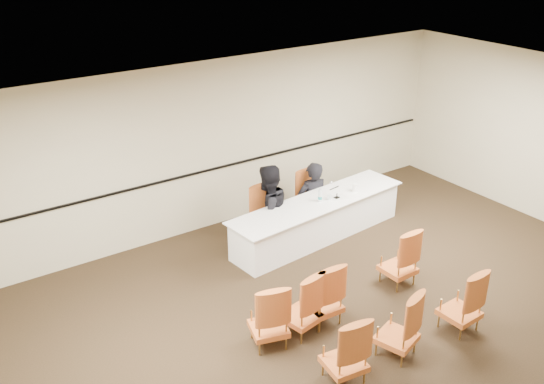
{
  "coord_description": "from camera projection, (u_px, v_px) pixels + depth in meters",
  "views": [
    {
      "loc": [
        -4.75,
        -4.69,
        5.14
      ],
      "look_at": [
        0.26,
        2.6,
        1.09
      ],
      "focal_mm": 40.0,
      "sensor_mm": 36.0,
      "label": 1
    }
  ],
  "objects": [
    {
      "name": "panelist_second_chair",
      "position": [
        268.0,
        214.0,
        10.39
      ],
      "size": [
        0.54,
        0.54,
        0.95
      ],
      "primitive_type": null,
      "rotation": [
        0.0,
        0.0,
        0.09
      ],
      "color": "#A8661E",
      "rests_on": "ground"
    },
    {
      "name": "panelist_main",
      "position": [
        312.0,
        205.0,
        11.06
      ],
      "size": [
        0.66,
        0.48,
        1.65
      ],
      "primitive_type": "imported",
      "rotation": [
        0.0,
        0.0,
        2.99
      ],
      "color": "black",
      "rests_on": "ground"
    },
    {
      "name": "floor",
      "position": [
        366.0,
        337.0,
        8.09
      ],
      "size": [
        10.0,
        10.0,
        0.0
      ],
      "primitive_type": "plane",
      "color": "black",
      "rests_on": "ground"
    },
    {
      "name": "panel_table",
      "position": [
        318.0,
        219.0,
        10.48
      ],
      "size": [
        3.52,
        1.12,
        0.69
      ],
      "primitive_type": null,
      "rotation": [
        0.0,
        0.0,
        0.09
      ],
      "color": "white",
      "rests_on": "ground"
    },
    {
      "name": "aud_chair_back_mid",
      "position": [
        398.0,
        323.0,
        7.59
      ],
      "size": [
        0.63,
        0.63,
        0.95
      ],
      "primitive_type": null,
      "rotation": [
        0.0,
        0.0,
        0.31
      ],
      "color": "#A8661E",
      "rests_on": "ground"
    },
    {
      "name": "panelist_second",
      "position": [
        268.0,
        214.0,
        10.39
      ],
      "size": [
        0.97,
        0.82,
        1.78
      ],
      "primitive_type": "imported",
      "rotation": [
        0.0,
        0.0,
        3.32
      ],
      "color": "black",
      "rests_on": "ground"
    },
    {
      "name": "panelist_main_chair",
      "position": [
        312.0,
        197.0,
        11.0
      ],
      "size": [
        0.54,
        0.54,
        0.95
      ],
      "primitive_type": null,
      "rotation": [
        0.0,
        0.0,
        0.09
      ],
      "color": "#A8661E",
      "rests_on": "ground"
    },
    {
      "name": "water_bottle",
      "position": [
        320.0,
        195.0,
        10.28
      ],
      "size": [
        0.09,
        0.09,
        0.24
      ],
      "primitive_type": null,
      "rotation": [
        0.0,
        0.0,
        0.37
      ],
      "color": "teal",
      "rests_on": "panel_table"
    },
    {
      "name": "ceiling",
      "position": [
        383.0,
        123.0,
        6.85
      ],
      "size": [
        10.0,
        10.0,
        0.0
      ],
      "primitive_type": "plane",
      "rotation": [
        3.14,
        0.0,
        0.0
      ],
      "color": "silver",
      "rests_on": "ground"
    },
    {
      "name": "aud_chair_back_right",
      "position": [
        461.0,
        299.0,
        8.07
      ],
      "size": [
        0.52,
        0.52,
        0.95
      ],
      "primitive_type": null,
      "rotation": [
        0.0,
        0.0,
        0.04
      ],
      "color": "#A8661E",
      "rests_on": "ground"
    },
    {
      "name": "papers",
      "position": [
        338.0,
        197.0,
        10.48
      ],
      "size": [
        0.34,
        0.28,
        0.0
      ],
      "primitive_type": "cube",
      "rotation": [
        0.0,
        0.0,
        -0.2
      ],
      "color": "white",
      "rests_on": "panel_table"
    },
    {
      "name": "aud_chair_front_left",
      "position": [
        301.0,
        302.0,
        8.0
      ],
      "size": [
        0.58,
        0.58,
        0.95
      ],
      "primitive_type": null,
      "rotation": [
        0.0,
        0.0,
        0.18
      ],
      "color": "#A8661E",
      "rests_on": "ground"
    },
    {
      "name": "aud_chair_front_right",
      "position": [
        399.0,
        256.0,
        9.09
      ],
      "size": [
        0.51,
        0.51,
        0.95
      ],
      "primitive_type": null,
      "rotation": [
        0.0,
        0.0,
        0.01
      ],
      "color": "#A8661E",
      "rests_on": "ground"
    },
    {
      "name": "wall_back",
      "position": [
        214.0,
        146.0,
        10.47
      ],
      "size": [
        10.0,
        0.04,
        3.0
      ],
      "primitive_type": "cube",
      "color": "beige",
      "rests_on": "ground"
    },
    {
      "name": "aud_chair_back_left",
      "position": [
        345.0,
        348.0,
        7.16
      ],
      "size": [
        0.56,
        0.56,
        0.95
      ],
      "primitive_type": null,
      "rotation": [
        0.0,
        0.0,
        -0.14
      ],
      "color": "#A8661E",
      "rests_on": "ground"
    },
    {
      "name": "drinking_glass",
      "position": [
        329.0,
        197.0,
        10.37
      ],
      "size": [
        0.08,
        0.08,
        0.1
      ],
      "primitive_type": "cylinder",
      "rotation": [
        0.0,
        0.0,
        -0.29
      ],
      "color": "silver",
      "rests_on": "panel_table"
    },
    {
      "name": "microphone",
      "position": [
        337.0,
        191.0,
        10.39
      ],
      "size": [
        0.12,
        0.21,
        0.27
      ],
      "primitive_type": null,
      "rotation": [
        0.0,
        0.0,
        0.14
      ],
      "color": "black",
      "rests_on": "panel_table"
    },
    {
      "name": "aud_chair_extra",
      "position": [
        269.0,
        314.0,
        7.77
      ],
      "size": [
        0.62,
        0.62,
        0.95
      ],
      "primitive_type": null,
      "rotation": [
        0.0,
        0.0,
        -0.29
      ],
      "color": "#A8661E",
      "rests_on": "ground"
    },
    {
      "name": "coffee_cup",
      "position": [
        355.0,
        188.0,
        10.67
      ],
      "size": [
        0.11,
        0.11,
        0.14
      ],
      "primitive_type": "cylinder",
      "rotation": [
        0.0,
        0.0,
        -0.27
      ],
      "color": "white",
      "rests_on": "panel_table"
    },
    {
      "name": "aud_chair_front_mid",
      "position": [
        323.0,
        292.0,
        8.22
      ],
      "size": [
        0.52,
        0.52,
        0.95
      ],
      "primitive_type": null,
      "rotation": [
        0.0,
        0.0,
        -0.05
      ],
      "color": "#A8661E",
      "rests_on": "ground"
    },
    {
      "name": "wall_rail",
      "position": [
        216.0,
        168.0,
        10.6
      ],
      "size": [
        9.8,
        0.04,
        0.03
      ],
      "primitive_type": "cube",
      "color": "black",
      "rests_on": "wall_back"
    }
  ]
}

